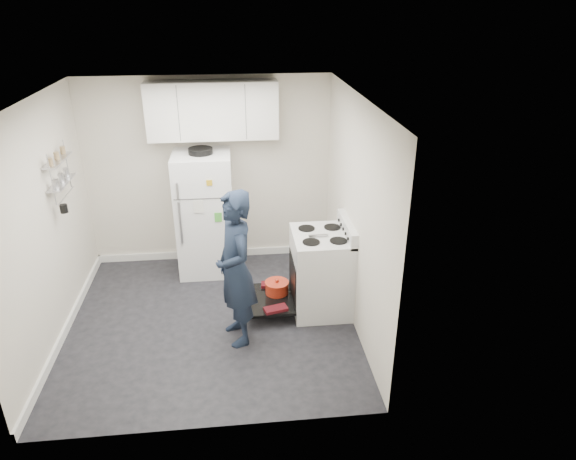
{
  "coord_description": "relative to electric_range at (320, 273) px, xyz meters",
  "views": [
    {
      "loc": [
        0.34,
        -4.95,
        3.4
      ],
      "look_at": [
        0.89,
        0.1,
        1.05
      ],
      "focal_mm": 32.0,
      "sensor_mm": 36.0,
      "label": 1
    }
  ],
  "objects": [
    {
      "name": "upper_cabinets",
      "position": [
        -1.16,
        1.28,
        1.63
      ],
      "size": [
        1.6,
        0.33,
        0.7
      ],
      "primitive_type": "cube",
      "color": "silver",
      "rests_on": "room"
    },
    {
      "name": "open_oven_door",
      "position": [
        -0.55,
        0.04,
        -0.28
      ],
      "size": [
        0.55,
        0.71,
        0.22
      ],
      "color": "black",
      "rests_on": "ground"
    },
    {
      "name": "refrigerator",
      "position": [
        -1.33,
        1.1,
        0.34
      ],
      "size": [
        0.72,
        0.74,
        1.68
      ],
      "color": "white",
      "rests_on": "ground"
    },
    {
      "name": "person",
      "position": [
        -0.96,
        -0.49,
        0.38
      ],
      "size": [
        0.56,
        0.7,
        1.69
      ],
      "primitive_type": "imported",
      "rotation": [
        0.0,
        0.0,
        -1.28
      ],
      "color": "#172033",
      "rests_on": "ground"
    },
    {
      "name": "wall_shelf_rack",
      "position": [
        -2.78,
        0.34,
        1.21
      ],
      "size": [
        0.14,
        0.6,
        0.61
      ],
      "color": "#B2B2B7",
      "rests_on": "room"
    },
    {
      "name": "electric_range",
      "position": [
        0.0,
        0.0,
        0.0
      ],
      "size": [
        0.66,
        0.76,
        1.1
      ],
      "color": "silver",
      "rests_on": "ground"
    },
    {
      "name": "room",
      "position": [
        -1.29,
        -0.12,
        0.74
      ],
      "size": [
        3.21,
        3.21,
        2.51
      ],
      "color": "black",
      "rests_on": "ground"
    }
  ]
}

